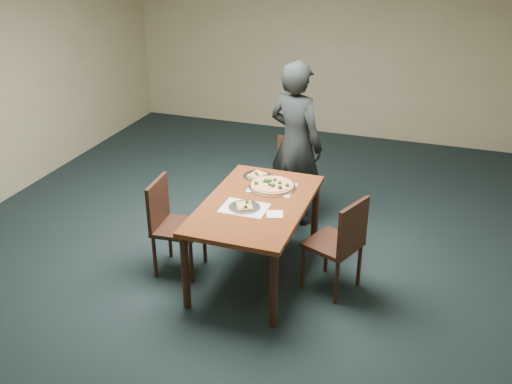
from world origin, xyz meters
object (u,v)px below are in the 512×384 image
(slice_plate_near, at_px, (245,207))
(slice_plate_far, at_px, (257,176))
(diner, at_px, (296,144))
(dining_table, at_px, (256,211))
(chair_far, at_px, (288,176))
(chair_left, at_px, (170,221))
(chair_right, at_px, (341,240))
(pizza_pan, at_px, (272,185))

(slice_plate_near, relative_size, slice_plate_far, 1.00)
(diner, relative_size, slice_plate_far, 6.32)
(dining_table, xyz_separation_m, slice_plate_far, (-0.17, 0.53, 0.10))
(chair_far, bearing_deg, slice_plate_far, -87.63)
(chair_left, relative_size, chair_right, 1.00)
(chair_left, height_order, pizza_pan, chair_left)
(chair_far, xyz_separation_m, slice_plate_near, (-0.03, -1.29, 0.25))
(chair_left, xyz_separation_m, slice_plate_near, (0.72, 0.04, 0.25))
(dining_table, distance_m, chair_left, 0.81)
(chair_left, height_order, slice_plate_near, chair_left)
(chair_far, bearing_deg, diner, 42.92)
(chair_far, distance_m, chair_right, 1.42)
(chair_right, bearing_deg, chair_far, -122.92)
(chair_far, distance_m, pizza_pan, 0.86)
(chair_right, xyz_separation_m, diner, (-0.75, 1.20, 0.37))
(slice_plate_far, bearing_deg, chair_right, -29.73)
(dining_table, distance_m, pizza_pan, 0.36)
(chair_left, bearing_deg, slice_plate_near, -90.89)
(dining_table, height_order, slice_plate_far, slice_plate_far)
(dining_table, xyz_separation_m, diner, (0.03, 1.18, 0.23))
(dining_table, distance_m, slice_plate_near, 0.19)
(chair_left, height_order, diner, diner)
(pizza_pan, bearing_deg, slice_plate_far, 138.07)
(pizza_pan, relative_size, slice_plate_near, 1.60)
(chair_right, bearing_deg, pizza_pan, -93.13)
(diner, distance_m, slice_plate_far, 0.70)
(chair_left, distance_m, chair_right, 1.57)
(slice_plate_near, height_order, slice_plate_far, same)
(chair_left, distance_m, slice_plate_near, 0.76)
(chair_right, distance_m, diner, 1.46)
(chair_left, distance_m, diner, 1.63)
(chair_far, xyz_separation_m, diner, (0.06, 0.03, 0.37))
(pizza_pan, height_order, slice_plate_far, pizza_pan)
(chair_left, relative_size, slice_plate_near, 3.25)
(diner, distance_m, pizza_pan, 0.86)
(pizza_pan, relative_size, slice_plate_far, 1.60)
(pizza_pan, xyz_separation_m, slice_plate_near, (-0.10, -0.48, -0.01))
(dining_table, bearing_deg, diner, 88.36)
(dining_table, distance_m, diner, 1.20)
(slice_plate_far, bearing_deg, pizza_pan, -41.93)
(chair_right, height_order, diner, diner)
(dining_table, bearing_deg, chair_far, 91.30)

